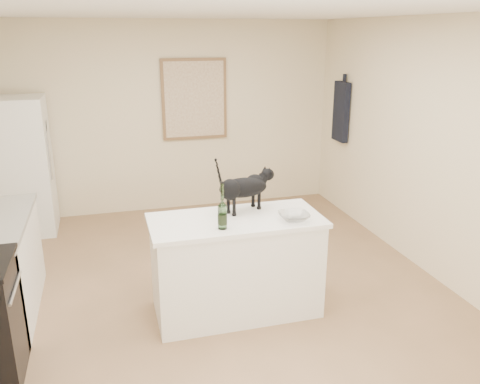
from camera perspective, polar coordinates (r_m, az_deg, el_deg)
The scene contains 15 objects.
floor at distance 4.83m, azimuth -2.25°, elevation -12.36°, with size 5.50×5.50×0.00m, color #997351.
ceiling at distance 4.17m, azimuth -2.71°, elevation 20.21°, with size 5.50×5.50×0.00m, color white.
wall_back at distance 6.97m, azimuth -7.70°, elevation 8.44°, with size 4.50×4.50×0.00m, color beige.
wall_front at distance 1.97m, azimuth 17.20°, elevation -18.17°, with size 4.50×4.50×0.00m, color beige.
wall_right at distance 5.29m, azimuth 22.09°, elevation 4.23°, with size 5.50×5.50×0.00m, color beige.
island_base at distance 4.47m, azimuth -0.45°, elevation -8.68°, with size 1.44×0.67×0.86m, color white.
island_top at distance 4.29m, azimuth -0.46°, elevation -3.31°, with size 1.50×0.70×0.04m, color white.
fridge at distance 6.68m, azimuth -23.82°, elevation 2.69°, with size 0.68×0.68×1.70m, color white.
artwork_frame at distance 6.95m, azimuth -5.27°, elevation 10.58°, with size 0.90×0.03×1.10m, color brown.
artwork_canvas at distance 6.93m, azimuth -5.24°, elevation 10.56°, with size 0.82×0.00×1.02m, color beige.
hanging_garment at distance 6.94m, azimuth 11.56°, elevation 9.04°, with size 0.08×0.34×0.80m, color black.
black_cat at distance 4.38m, azimuth 0.35°, elevation 0.21°, with size 0.57×0.17×0.40m, color black, non-canonical shape.
wine_bottle at distance 4.01m, azimuth -2.05°, elevation -1.90°, with size 0.07×0.07×0.35m, color #275622.
glass_bowl at distance 4.25m, azimuth 6.23°, elevation -2.85°, with size 0.26×0.26×0.06m, color silver.
fridge_paper at distance 6.56m, azimuth -21.33°, elevation 7.01°, with size 0.00×0.12×0.16m, color silver.
Camera 1 is at (-0.94, -4.06, 2.44)m, focal length 37.07 mm.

